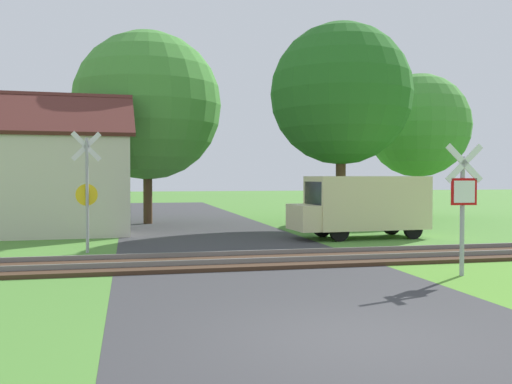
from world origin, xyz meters
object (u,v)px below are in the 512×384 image
tree_center (147,106)px  mail_truck (362,204)px  stop_sign_near (463,200)px  tree_right (341,94)px  tree_far (418,126)px  crossing_sign_far (87,186)px  house (24,181)px

tree_center → mail_truck: 11.82m
stop_sign_near → mail_truck: bearing=-92.1°
tree_center → tree_right: 9.10m
tree_far → stop_sign_near: bearing=-115.5°
crossing_sign_far → tree_far: bearing=17.8°
tree_far → tree_center: size_ratio=0.86×
stop_sign_near → tree_far: (8.10, 16.94, 3.29)m
tree_right → mail_truck: bearing=-99.9°
stop_sign_near → house: house is taller
stop_sign_near → crossing_sign_far: bearing=-29.9°
tree_far → tree_center: (-14.49, -0.90, 0.57)m
crossing_sign_far → tree_right: (10.14, 5.91, 3.82)m
mail_truck → tree_right: bearing=-13.0°
crossing_sign_far → mail_truck: bearing=-4.2°
stop_sign_near → mail_truck: stop_sign_near is taller
stop_sign_near → tree_right: (1.67, 11.82, 4.06)m
stop_sign_near → tree_center: 17.69m
tree_right → mail_truck: tree_right is taller
crossing_sign_far → tree_right: 12.34m
tree_far → mail_truck: tree_far is taller
stop_sign_near → tree_right: bearing=-93.0°
crossing_sign_far → mail_truck: crossing_sign_far is taller
house → tree_right: tree_right is taller
tree_far → tree_right: size_ratio=0.88×
tree_center → house: bearing=-141.5°
tree_center → mail_truck: tree_center is taller
tree_far → tree_right: bearing=-141.5°
crossing_sign_far → tree_right: bearing=14.4°
house → tree_center: (4.87, 3.87, 3.50)m
house → tree_right: bearing=-3.6°
crossing_sign_far → tree_right: tree_right is taller
house → tree_right: 13.46m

